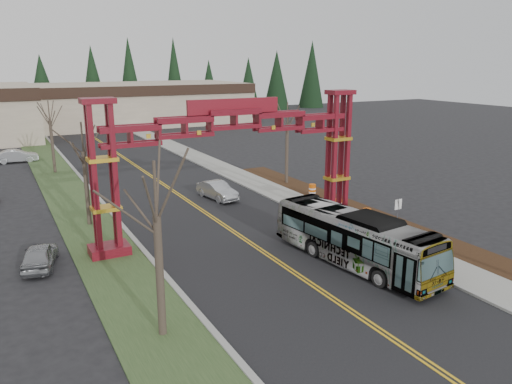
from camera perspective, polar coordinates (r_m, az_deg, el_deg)
road at (r=38.53m, az=-6.92°, el=-1.62°), size 12.00×110.00×0.02m
lane_line_left at (r=38.48m, az=-7.09°, el=-1.62°), size 0.12×100.00×0.01m
lane_line_right at (r=38.57m, az=-6.76°, el=-1.57°), size 0.12×100.00×0.01m
curb_right at (r=41.03m, az=1.09°, el=-0.40°), size 0.30×110.00×0.15m
sidewalk_right at (r=41.73m, az=2.83°, el=-0.16°), size 2.60×110.00×0.14m
landscape_strip at (r=32.32m, az=20.80°, el=-5.64°), size 2.60×50.00×0.12m
grass_median at (r=36.56m, az=-18.69°, el=-3.16°), size 4.00×110.00×0.08m
curb_left at (r=36.86m, az=-15.87°, el=-2.74°), size 0.30×110.00×0.15m
gateway_arch at (r=30.93m, az=-2.51°, el=5.79°), size 18.20×1.60×8.90m
retail_building_east at (r=92.76m, az=-13.74°, el=9.81°), size 38.00×20.30×7.00m
conifer_treeline at (r=102.54m, az=-20.97°, el=11.37°), size 116.10×5.60×13.00m
transit_bus at (r=27.60m, az=11.22°, el=-5.25°), size 3.78×10.86×2.96m
silver_sedan at (r=40.26m, az=-4.46°, el=0.18°), size 2.13×4.44×1.40m
parked_car_near_a at (r=29.39m, az=-23.50°, el=-6.67°), size 2.45×4.19×1.34m
parked_car_far_a at (r=60.71m, az=-25.68°, el=3.73°), size 4.43×1.69×1.44m
bare_tree_median_near at (r=19.38m, az=-11.29°, el=-2.78°), size 3.25×3.25×7.21m
bare_tree_median_mid at (r=34.59m, az=-19.12°, el=4.29°), size 2.98×2.98×6.99m
bare_tree_median_far at (r=52.78m, az=-22.50°, el=7.54°), size 2.90×2.90×7.14m
bare_tree_right_far at (r=44.48m, az=3.59°, el=7.69°), size 2.93×2.93×7.32m
street_sign at (r=32.63m, az=15.91°, el=-1.95°), size 0.55×0.07×2.40m
barrel_south at (r=34.92m, az=12.54°, el=-2.70°), size 0.57×0.57×1.06m
barrel_mid at (r=37.40m, az=9.41°, el=-1.47°), size 0.51×0.51×0.95m
barrel_north at (r=41.06m, az=6.45°, el=0.18°), size 0.57×0.57×1.06m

